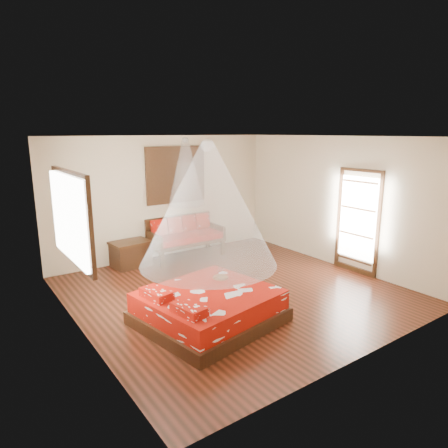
# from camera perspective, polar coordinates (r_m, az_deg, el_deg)

# --- Properties ---
(room) EXTENTS (5.54, 5.54, 2.84)m
(room) POSITION_cam_1_polar(r_m,az_deg,el_deg) (7.08, 1.52, 0.97)
(room) COLOR black
(room) RESTS_ON ground
(bed) EXTENTS (2.22, 2.07, 0.63)m
(bed) POSITION_cam_1_polar(r_m,az_deg,el_deg) (6.27, -2.27, -11.80)
(bed) COLOR black
(bed) RESTS_ON floor
(daybed) EXTENTS (1.73, 0.77, 0.94)m
(daybed) POSITION_cam_1_polar(r_m,az_deg,el_deg) (9.40, -5.66, -1.56)
(daybed) COLOR black
(daybed) RESTS_ON floor
(storage_chest) EXTENTS (0.87, 0.67, 0.56)m
(storage_chest) POSITION_cam_1_polar(r_m,az_deg,el_deg) (8.98, -13.17, -4.13)
(storage_chest) COLOR black
(storage_chest) RESTS_ON floor
(shutter_panel) EXTENTS (1.52, 0.06, 1.32)m
(shutter_panel) POSITION_cam_1_polar(r_m,az_deg,el_deg) (9.44, -6.87, 7.00)
(shutter_panel) COLOR black
(shutter_panel) RESTS_ON wall_back
(window_left) EXTENTS (0.10, 1.74, 1.34)m
(window_left) POSITION_cam_1_polar(r_m,az_deg,el_deg) (6.04, -20.76, 0.90)
(window_left) COLOR black
(window_left) RESTS_ON wall_left
(glazed_door) EXTENTS (0.08, 1.02, 2.16)m
(glazed_door) POSITION_cam_1_polar(r_m,az_deg,el_deg) (8.65, 18.56, 0.27)
(glazed_door) COLOR black
(glazed_door) RESTS_ON floor
(wine_tray) EXTENTS (0.25, 0.25, 0.20)m
(wine_tray) POSITION_cam_1_polar(r_m,az_deg,el_deg) (6.69, -0.50, -7.32)
(wine_tray) COLOR brown
(wine_tray) RESTS_ON bed
(mosquito_net_main) EXTENTS (2.04, 2.04, 1.80)m
(mosquito_net_main) POSITION_cam_1_polar(r_m,az_deg,el_deg) (5.79, -2.30, 2.77)
(mosquito_net_main) COLOR white
(mosquito_net_main) RESTS_ON ceiling
(mosquito_net_daybed) EXTENTS (0.82, 0.82, 1.50)m
(mosquito_net_daybed) POSITION_cam_1_polar(r_m,az_deg,el_deg) (9.02, -5.46, 7.39)
(mosquito_net_daybed) COLOR white
(mosquito_net_daybed) RESTS_ON ceiling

